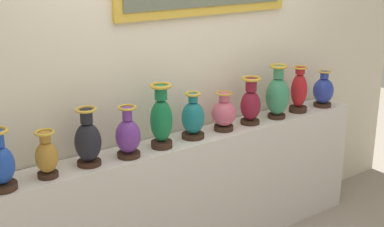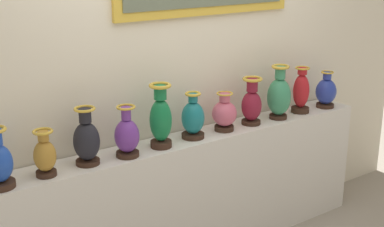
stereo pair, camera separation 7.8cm
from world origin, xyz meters
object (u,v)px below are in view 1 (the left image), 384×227
(vase_violet, at_px, (128,136))
(vase_cobalt, at_px, (323,91))
(vase_sapphire, at_px, (0,165))
(vase_jade, at_px, (278,95))
(vase_teal, at_px, (193,118))
(vase_ochre, at_px, (47,156))
(vase_onyx, at_px, (88,141))
(vase_crimson, at_px, (299,91))
(vase_emerald, at_px, (161,119))
(vase_burgundy, at_px, (251,103))
(vase_rose, at_px, (224,113))

(vase_violet, relative_size, vase_cobalt, 1.10)
(vase_sapphire, distance_m, vase_jade, 2.14)
(vase_teal, bearing_deg, vase_ochre, -178.25)
(vase_onyx, distance_m, vase_crimson, 1.86)
(vase_emerald, relative_size, vase_cobalt, 1.43)
(vase_burgundy, xyz_separation_m, vase_jade, (0.26, -0.02, 0.02))
(vase_ochre, bearing_deg, vase_burgundy, 0.94)
(vase_rose, height_order, vase_cobalt, vase_cobalt)
(vase_cobalt, bearing_deg, vase_sapphire, -179.74)
(vase_ochre, height_order, vase_teal, vase_teal)
(vase_sapphire, xyz_separation_m, vase_teal, (1.34, 0.04, -0.00))
(vase_rose, distance_m, vase_cobalt, 1.06)
(vase_sapphire, bearing_deg, vase_ochre, 1.93)
(vase_sapphire, xyz_separation_m, vase_rose, (1.62, 0.04, -0.02))
(vase_ochre, relative_size, vase_crimson, 0.76)
(vase_emerald, height_order, vase_teal, vase_emerald)
(vase_violet, xyz_separation_m, vase_jade, (1.34, 0.01, 0.05))
(vase_burgundy, xyz_separation_m, vase_crimson, (0.52, -0.00, 0.01))
(vase_ochre, height_order, vase_jade, vase_jade)
(vase_sapphire, relative_size, vase_burgundy, 0.97)
(vase_crimson, bearing_deg, vase_sapphire, -179.25)
(vase_onyx, distance_m, vase_emerald, 0.53)
(vase_ochre, bearing_deg, vase_crimson, 0.60)
(vase_emerald, relative_size, vase_crimson, 1.17)
(vase_sapphire, height_order, vase_emerald, vase_emerald)
(vase_emerald, height_order, vase_cobalt, vase_emerald)
(vase_teal, bearing_deg, vase_sapphire, -178.21)
(vase_emerald, bearing_deg, vase_ochre, -179.39)
(vase_ochre, xyz_separation_m, vase_cobalt, (2.41, 0.00, 0.00))
(vase_violet, bearing_deg, vase_sapphire, -179.82)
(vase_teal, bearing_deg, vase_cobalt, -1.29)
(vase_cobalt, bearing_deg, vase_crimson, 175.98)
(vase_burgundy, height_order, vase_crimson, vase_crimson)
(vase_rose, xyz_separation_m, vase_crimson, (0.78, -0.01, 0.04))
(vase_sapphire, bearing_deg, vase_rose, 1.37)
(vase_violet, bearing_deg, vase_onyx, 173.86)
(vase_sapphire, relative_size, vase_onyx, 0.96)
(vase_ochre, height_order, vase_rose, vase_rose)
(vase_onyx, relative_size, vase_emerald, 0.84)
(vase_rose, bearing_deg, vase_violet, -177.48)
(vase_emerald, xyz_separation_m, vase_teal, (0.28, 0.02, -0.06))
(vase_teal, bearing_deg, vase_violet, -175.87)
(vase_sapphire, bearing_deg, vase_violet, 0.18)
(vase_crimson, bearing_deg, vase_cobalt, -4.02)
(vase_crimson, height_order, vase_cobalt, vase_crimson)
(vase_teal, relative_size, vase_rose, 1.16)
(vase_burgundy, bearing_deg, vase_cobalt, -1.66)
(vase_onyx, bearing_deg, vase_burgundy, 0.19)
(vase_ochre, xyz_separation_m, vase_crimson, (2.13, 0.02, 0.04))
(vase_sapphire, distance_m, vase_cobalt, 2.67)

